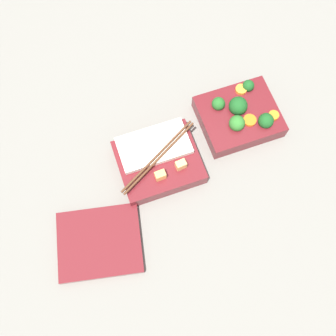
# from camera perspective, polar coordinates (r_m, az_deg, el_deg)

# --- Properties ---
(ground_plane) EXTENTS (3.00, 3.00, 0.00)m
(ground_plane) POSITION_cam_1_polar(r_m,az_deg,el_deg) (0.90, 5.45, 3.83)
(ground_plane) COLOR slate
(bento_tray_vegetable) EXTENTS (0.17, 0.15, 0.07)m
(bento_tray_vegetable) POSITION_cam_1_polar(r_m,az_deg,el_deg) (0.92, 10.31, 7.49)
(bento_tray_vegetable) COLOR maroon
(bento_tray_vegetable) RESTS_ON ground_plane
(bento_tray_rice) EXTENTS (0.19, 0.15, 0.06)m
(bento_tray_rice) POSITION_cam_1_polar(r_m,az_deg,el_deg) (0.86, -1.43, 1.15)
(bento_tray_rice) COLOR maroon
(bento_tray_rice) RESTS_ON ground_plane
(bento_lid) EXTENTS (0.20, 0.18, 0.02)m
(bento_lid) POSITION_cam_1_polar(r_m,az_deg,el_deg) (0.84, -9.91, -10.59)
(bento_lid) COLOR maroon
(bento_lid) RESTS_ON ground_plane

